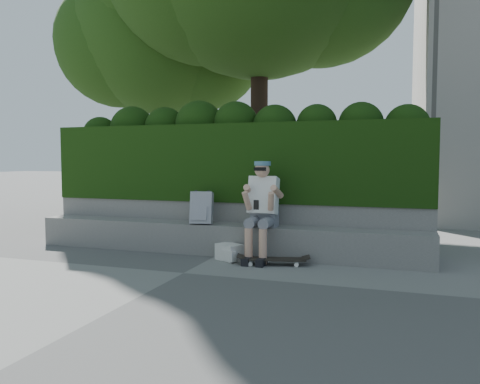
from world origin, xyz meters
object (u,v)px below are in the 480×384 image
(skateboard, at_px, (273,260))
(backpack_ground, at_px, (229,252))
(person, at_px, (262,206))
(backpack_plaid, at_px, (202,208))

(skateboard, xyz_separation_m, backpack_ground, (-0.66, 0.11, 0.04))
(skateboard, distance_m, backpack_ground, 0.67)
(backpack_ground, bearing_deg, skateboard, 20.02)
(person, relative_size, skateboard, 1.55)
(skateboard, distance_m, backpack_plaid, 1.39)
(person, height_order, backpack_plaid, person)
(person, bearing_deg, backpack_plaid, 175.11)
(skateboard, relative_size, backpack_ground, 2.56)
(backpack_plaid, bearing_deg, person, -16.29)
(person, relative_size, backpack_ground, 3.97)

